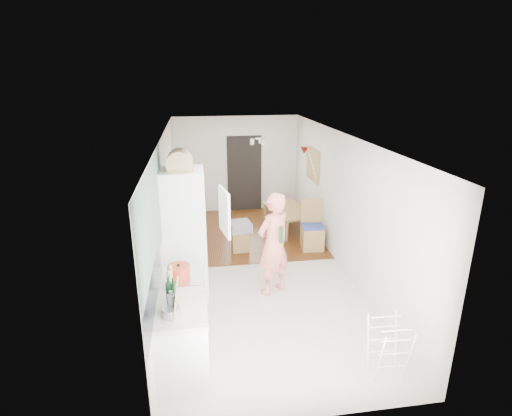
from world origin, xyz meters
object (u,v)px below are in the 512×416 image
object	(u,v)px
dining_table	(290,220)
dining_chair	(313,226)
stool	(240,241)
drying_rack	(388,349)
person	(274,235)

from	to	relation	value
dining_table	dining_chair	bearing A→B (deg)	179.48
dining_table	dining_chair	size ratio (longest dim) A/B	1.20
stool	drying_rack	world-z (taller)	drying_rack
dining_chair	drying_rack	world-z (taller)	dining_chair
dining_table	dining_chair	distance (m)	1.22
person	drying_rack	xyz separation A→B (m)	(1.00, -2.14, -0.66)
dining_chair	stool	world-z (taller)	dining_chair
dining_table	dining_chair	world-z (taller)	dining_chair
drying_rack	stool	bearing A→B (deg)	111.12
person	dining_table	bearing A→B (deg)	-139.56
stool	drying_rack	distance (m)	4.10
person	dining_table	world-z (taller)	person
dining_chair	person	bearing A→B (deg)	-120.35
dining_table	stool	bearing A→B (deg)	117.94
dining_chair	stool	xyz separation A→B (m)	(-1.50, 0.13, -0.30)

